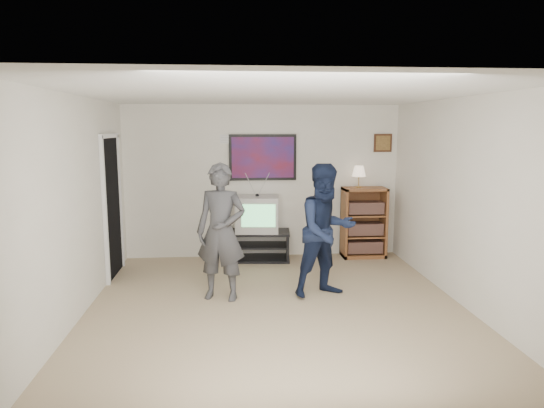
{
  "coord_description": "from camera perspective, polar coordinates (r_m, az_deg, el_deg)",
  "views": [
    {
      "loc": [
        -0.54,
        -5.42,
        2.15
      ],
      "look_at": [
        0.0,
        0.78,
        1.15
      ],
      "focal_mm": 32.0,
      "sensor_mm": 36.0,
      "label": 1
    }
  ],
  "objects": [
    {
      "name": "room_shell",
      "position": [
        5.86,
        0.33,
        0.3
      ],
      "size": [
        4.51,
        5.0,
        2.51
      ],
      "color": "#8A6C57",
      "rests_on": "ground"
    },
    {
      "name": "media_stand",
      "position": [
        7.9,
        -1.43,
        -4.89
      ],
      "size": [
        1.0,
        0.61,
        0.48
      ],
      "rotation": [
        0.0,
        0.0,
        -0.09
      ],
      "color": "black",
      "rests_on": "room_shell"
    },
    {
      "name": "crt_television",
      "position": [
        7.79,
        -1.74,
        -1.15
      ],
      "size": [
        0.73,
        0.64,
        0.57
      ],
      "primitive_type": null,
      "rotation": [
        0.0,
        0.0,
        -0.1
      ],
      "color": "#A4A39F",
      "rests_on": "media_stand"
    },
    {
      "name": "bookshelf",
      "position": [
        8.16,
        10.74,
        -2.14
      ],
      "size": [
        0.71,
        0.4,
        1.16
      ],
      "primitive_type": null,
      "color": "brown",
      "rests_on": "room_shell"
    },
    {
      "name": "table_lamp",
      "position": [
        8.07,
        10.18,
        3.19
      ],
      "size": [
        0.22,
        0.22,
        0.36
      ],
      "primitive_type": null,
      "color": "#FFE3C1",
      "rests_on": "bookshelf"
    },
    {
      "name": "person_tall",
      "position": [
        6.04,
        -6.0,
        -3.29
      ],
      "size": [
        0.71,
        0.57,
        1.71
      ],
      "primitive_type": "imported",
      "rotation": [
        0.0,
        0.0,
        -0.27
      ],
      "color": "#37373A",
      "rests_on": "room_shell"
    },
    {
      "name": "person_short",
      "position": [
        6.17,
        6.41,
        -3.12
      ],
      "size": [
        0.99,
        0.88,
        1.7
      ],
      "primitive_type": "imported",
      "rotation": [
        0.0,
        0.0,
        0.34
      ],
      "color": "#121A32",
      "rests_on": "room_shell"
    },
    {
      "name": "controller_left",
      "position": [
        6.18,
        -6.05,
        1.0
      ],
      "size": [
        0.07,
        0.12,
        0.03
      ],
      "primitive_type": "cube",
      "rotation": [
        0.0,
        0.0,
        -0.33
      ],
      "color": "white",
      "rests_on": "person_tall"
    },
    {
      "name": "controller_right",
      "position": [
        6.36,
        6.06,
        -0.66
      ],
      "size": [
        0.05,
        0.12,
        0.04
      ],
      "primitive_type": "cube",
      "rotation": [
        0.0,
        0.0,
        -0.15
      ],
      "color": "white",
      "rests_on": "person_short"
    },
    {
      "name": "poster",
      "position": [
        7.93,
        -1.09,
        5.5
      ],
      "size": [
        1.1,
        0.03,
        0.75
      ],
      "primitive_type": "cube",
      "color": "black",
      "rests_on": "room_shell"
    },
    {
      "name": "air_vent",
      "position": [
        7.91,
        -5.12,
        7.63
      ],
      "size": [
        0.28,
        0.02,
        0.14
      ],
      "primitive_type": "cube",
      "color": "white",
      "rests_on": "room_shell"
    },
    {
      "name": "small_picture",
      "position": [
        8.31,
        12.91,
        7.02
      ],
      "size": [
        0.3,
        0.03,
        0.3
      ],
      "primitive_type": "cube",
      "color": "#371A11",
      "rests_on": "room_shell"
    },
    {
      "name": "doorway",
      "position": [
        7.32,
        -18.33,
        -0.39
      ],
      "size": [
        0.03,
        0.85,
        2.0
      ],
      "primitive_type": "cube",
      "color": "black",
      "rests_on": "room_shell"
    }
  ]
}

